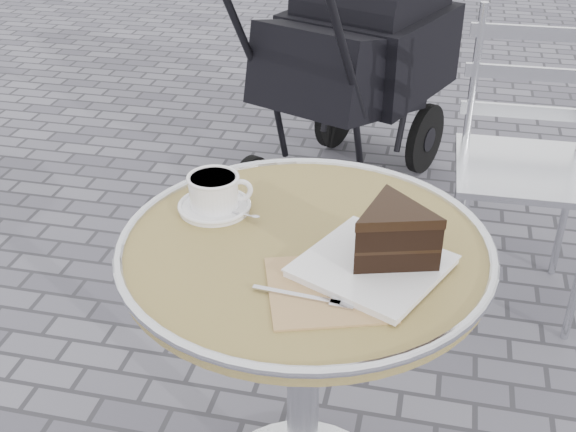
% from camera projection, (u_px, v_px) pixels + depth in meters
% --- Properties ---
extents(cafe_table, '(0.72, 0.72, 0.74)m').
position_uv_depth(cafe_table, '(304.00, 312.00, 1.45)').
color(cafe_table, silver).
rests_on(cafe_table, ground).
extents(cappuccino_set, '(0.17, 0.15, 0.07)m').
position_uv_depth(cappuccino_set, '(215.00, 195.00, 1.46)').
color(cappuccino_set, white).
rests_on(cappuccino_set, cafe_table).
extents(cake_plate_set, '(0.37, 0.35, 0.12)m').
position_uv_depth(cake_plate_set, '(388.00, 242.00, 1.27)').
color(cake_plate_set, tan).
rests_on(cake_plate_set, cafe_table).
extents(bistro_chair, '(0.43, 0.43, 0.93)m').
position_uv_depth(bistro_chair, '(529.00, 128.00, 2.22)').
color(bistro_chair, silver).
rests_on(bistro_chair, ground).
extents(baby_stroller, '(0.86, 1.19, 1.13)m').
position_uv_depth(baby_stroller, '(354.00, 66.00, 2.91)').
color(baby_stroller, black).
rests_on(baby_stroller, ground).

